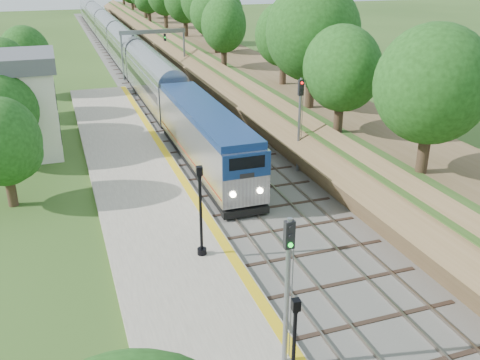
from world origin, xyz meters
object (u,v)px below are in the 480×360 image
object	(u,v)px
station_building	(2,106)
signal_farside	(300,115)
signal_gantry	(153,41)
lamppost_mid	(293,358)
signal_platform	(288,277)
train	(117,43)
lamppost_far	(201,216)

from	to	relation	value
station_building	signal_farside	xyz separation A→B (m)	(20.20, -10.82, 0.23)
signal_gantry	lamppost_mid	distance (m)	56.60
station_building	signal_gantry	distance (m)	29.94
signal_platform	train	bearing A→B (deg)	87.69
train	signal_farside	world-z (taller)	signal_farside
lamppost_far	signal_farside	distance (m)	14.02
train	signal_platform	bearing A→B (deg)	-92.31
station_building	lamppost_far	size ratio (longest dim) A/B	1.75
signal_platform	lamppost_far	bearing A→B (deg)	95.68
station_building	signal_farside	world-z (taller)	station_building
signal_gantry	signal_farside	world-z (taller)	signal_farside
signal_platform	station_building	bearing A→B (deg)	110.77
signal_farside	train	bearing A→B (deg)	96.63
station_building	signal_platform	xyz separation A→B (m)	(11.10, -29.26, 0.06)
signal_platform	lamppost_mid	bearing A→B (deg)	-106.75
train	signal_farside	size ratio (longest dim) A/B	17.63
signal_gantry	signal_platform	world-z (taller)	signal_platform
lamppost_mid	signal_gantry	bearing A→B (deg)	83.94
signal_gantry	lamppost_mid	xyz separation A→B (m)	(-5.96, -56.23, -2.54)
station_building	signal_platform	distance (m)	31.30
lamppost_far	signal_farside	size ratio (longest dim) A/B	0.72
train	lamppost_far	size ratio (longest dim) A/B	24.63
signal_gantry	train	distance (m)	17.85
train	lamppost_mid	xyz separation A→B (m)	(-3.49, -73.72, 0.01)
signal_gantry	lamppost_mid	world-z (taller)	signal_gantry
train	signal_farside	distance (m)	53.70
train	lamppost_far	bearing A→B (deg)	-93.42
signal_platform	signal_farside	distance (m)	20.57
station_building	signal_gantry	xyz separation A→B (m)	(16.47, 24.99, 0.73)
lamppost_mid	train	bearing A→B (deg)	87.29
lamppost_far	signal_platform	distance (m)	8.92
lamppost_mid	lamppost_far	size ratio (longest dim) A/B	0.87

